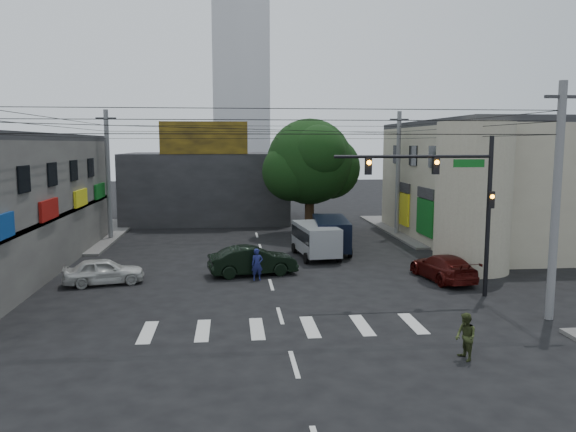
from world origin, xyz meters
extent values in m
plane|color=black|center=(0.00, 0.00, 0.00)|extent=(160.00, 160.00, 0.00)
cube|color=#514F4C|center=(-18.00, 18.00, 0.07)|extent=(16.00, 16.00, 0.15)
cube|color=#514F4C|center=(18.00, 18.00, 0.07)|extent=(16.00, 16.00, 0.15)
cube|color=gray|center=(18.00, 13.00, 4.00)|extent=(14.00, 18.00, 8.00)
cylinder|color=gray|center=(11.00, 4.00, 4.00)|extent=(4.00, 4.00, 8.00)
cube|color=#232326|center=(-4.00, 26.00, 3.00)|extent=(14.00, 10.00, 6.00)
cube|color=olive|center=(-4.00, 21.10, 7.30)|extent=(7.00, 0.30, 2.60)
cube|color=silver|center=(0.00, 70.00, 22.00)|extent=(9.00, 9.00, 44.00)
cylinder|color=black|center=(4.00, 17.00, 2.20)|extent=(0.70, 0.70, 4.40)
sphere|color=black|center=(4.00, 17.00, 5.50)|extent=(6.40, 6.40, 6.40)
cylinder|color=black|center=(9.50, -1.00, 3.60)|extent=(0.20, 0.20, 7.20)
cylinder|color=black|center=(6.00, -1.00, 6.30)|extent=(7.00, 0.14, 0.14)
cube|color=black|center=(7.00, -1.00, 5.90)|extent=(0.28, 0.22, 0.75)
cube|color=black|center=(4.00, -1.00, 5.90)|extent=(0.28, 0.22, 0.75)
sphere|color=orange|center=(7.00, -1.14, 6.05)|extent=(0.20, 0.20, 0.20)
sphere|color=orange|center=(4.00, -1.14, 6.05)|extent=(0.20, 0.20, 0.20)
cube|color=#0C5918|center=(8.50, -1.00, 6.00)|extent=(1.40, 0.06, 0.35)
cylinder|color=#59595B|center=(10.50, -4.50, 4.60)|extent=(0.32, 0.32, 9.20)
cylinder|color=#59595B|center=(-10.50, 16.00, 4.60)|extent=(0.32, 0.32, 9.20)
cylinder|color=#59595B|center=(10.50, 16.00, 4.60)|extent=(0.32, 0.32, 9.20)
imported|color=black|center=(-0.81, 4.18, 0.76)|extent=(3.19, 5.14, 1.51)
imported|color=#B5B5B1|center=(-8.14, 2.97, 0.65)|extent=(3.20, 4.49, 1.30)
imported|color=#3D0B08|center=(8.70, 2.05, 0.66)|extent=(3.08, 5.05, 1.32)
imported|color=#171C51|center=(-0.63, 3.00, 0.81)|extent=(0.70, 0.56, 1.61)
imported|color=#303A1A|center=(5.47, -8.20, 0.76)|extent=(0.89, 0.76, 1.53)
camera|label=1|loc=(-1.91, -24.70, 6.88)|focal=35.00mm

